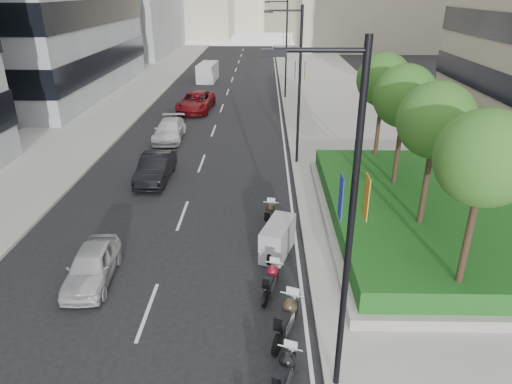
{
  "coord_description": "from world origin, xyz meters",
  "views": [
    {
      "loc": [
        2.34,
        -8.1,
        9.78
      ],
      "look_at": [
        2.0,
        9.28,
        2.0
      ],
      "focal_mm": 32.0,
      "sensor_mm": 36.0,
      "label": 1
    }
  ],
  "objects_px": {
    "motorcycle_2": "(285,374)",
    "car_c": "(169,130)",
    "lamp_post_2": "(285,44)",
    "motorcycle_3": "(287,318)",
    "lamp_post_0": "(345,219)",
    "car_b": "(156,168)",
    "motorcycle_6": "(270,216)",
    "motorcycle_4": "(271,280)",
    "delivery_van": "(207,73)",
    "car_d": "(196,102)",
    "lamp_post_1": "(297,80)",
    "motorcycle_5": "(278,239)",
    "car_a": "(92,265)"
  },
  "relations": [
    {
      "from": "motorcycle_2",
      "to": "car_d",
      "type": "relative_size",
      "value": 0.35
    },
    {
      "from": "lamp_post_2",
      "to": "motorcycle_4",
      "type": "xyz_separation_m",
      "value": [
        -1.54,
        -30.93,
        -4.54
      ]
    },
    {
      "from": "car_c",
      "to": "delivery_van",
      "type": "bearing_deg",
      "value": 87.98
    },
    {
      "from": "motorcycle_2",
      "to": "lamp_post_0",
      "type": "bearing_deg",
      "value": -64.69
    },
    {
      "from": "motorcycle_2",
      "to": "car_c",
      "type": "distance_m",
      "value": 23.1
    },
    {
      "from": "motorcycle_2",
      "to": "motorcycle_5",
      "type": "relative_size",
      "value": 0.84
    },
    {
      "from": "lamp_post_0",
      "to": "motorcycle_5",
      "type": "xyz_separation_m",
      "value": [
        -1.25,
        6.71,
        -4.39
      ]
    },
    {
      "from": "lamp_post_2",
      "to": "motorcycle_3",
      "type": "xyz_separation_m",
      "value": [
        -1.09,
        -33.01,
        -4.45
      ]
    },
    {
      "from": "lamp_post_0",
      "to": "lamp_post_1",
      "type": "height_order",
      "value": "same"
    },
    {
      "from": "lamp_post_1",
      "to": "motorcycle_4",
      "type": "height_order",
      "value": "lamp_post_1"
    },
    {
      "from": "motorcycle_2",
      "to": "delivery_van",
      "type": "distance_m",
      "value": 44.57
    },
    {
      "from": "delivery_van",
      "to": "lamp_post_1",
      "type": "bearing_deg",
      "value": -68.63
    },
    {
      "from": "lamp_post_0",
      "to": "delivery_van",
      "type": "bearing_deg",
      "value": 100.82
    },
    {
      "from": "car_b",
      "to": "car_d",
      "type": "xyz_separation_m",
      "value": [
        0.03,
        15.74,
        0.08
      ]
    },
    {
      "from": "car_b",
      "to": "car_c",
      "type": "relative_size",
      "value": 0.95
    },
    {
      "from": "car_c",
      "to": "car_d",
      "type": "xyz_separation_m",
      "value": [
        0.72,
        8.23,
        0.12
      ]
    },
    {
      "from": "motorcycle_6",
      "to": "delivery_van",
      "type": "bearing_deg",
      "value": 19.56
    },
    {
      "from": "lamp_post_0",
      "to": "car_d",
      "type": "distance_m",
      "value": 31.31
    },
    {
      "from": "motorcycle_3",
      "to": "car_b",
      "type": "distance_m",
      "value": 14.02
    },
    {
      "from": "motorcycle_2",
      "to": "car_a",
      "type": "bearing_deg",
      "value": 73.41
    },
    {
      "from": "motorcycle_3",
      "to": "car_c",
      "type": "height_order",
      "value": "car_c"
    },
    {
      "from": "motorcycle_2",
      "to": "car_d",
      "type": "height_order",
      "value": "car_d"
    },
    {
      "from": "car_a",
      "to": "car_c",
      "type": "xyz_separation_m",
      "value": [
        -0.49,
        17.07,
        0.04
      ]
    },
    {
      "from": "motorcycle_2",
      "to": "car_c",
      "type": "height_order",
      "value": "car_c"
    },
    {
      "from": "motorcycle_5",
      "to": "delivery_van",
      "type": "distance_m",
      "value": 37.83
    },
    {
      "from": "car_b",
      "to": "motorcycle_5",
      "type": "bearing_deg",
      "value": -48.44
    },
    {
      "from": "motorcycle_5",
      "to": "motorcycle_4",
      "type": "bearing_deg",
      "value": -168.31
    },
    {
      "from": "lamp_post_1",
      "to": "lamp_post_2",
      "type": "relative_size",
      "value": 1.0
    },
    {
      "from": "lamp_post_0",
      "to": "car_a",
      "type": "height_order",
      "value": "lamp_post_0"
    },
    {
      "from": "lamp_post_2",
      "to": "delivery_van",
      "type": "bearing_deg",
      "value": 133.43
    },
    {
      "from": "motorcycle_2",
      "to": "car_d",
      "type": "bearing_deg",
      "value": 31.28
    },
    {
      "from": "car_b",
      "to": "car_c",
      "type": "distance_m",
      "value": 7.53
    },
    {
      "from": "lamp_post_2",
      "to": "motorcycle_6",
      "type": "bearing_deg",
      "value": -93.41
    },
    {
      "from": "lamp_post_0",
      "to": "motorcycle_6",
      "type": "bearing_deg",
      "value": 99.94
    },
    {
      "from": "motorcycle_2",
      "to": "motorcycle_6",
      "type": "height_order",
      "value": "motorcycle_2"
    },
    {
      "from": "motorcycle_2",
      "to": "car_a",
      "type": "distance_m",
      "value": 8.34
    },
    {
      "from": "delivery_van",
      "to": "lamp_post_0",
      "type": "bearing_deg",
      "value": -75.15
    },
    {
      "from": "motorcycle_2",
      "to": "car_d",
      "type": "xyz_separation_m",
      "value": [
        -6.55,
        30.16,
        0.25
      ]
    },
    {
      "from": "lamp_post_1",
      "to": "delivery_van",
      "type": "distance_m",
      "value": 28.44
    },
    {
      "from": "lamp_post_0",
      "to": "car_b",
      "type": "distance_m",
      "value": 16.85
    },
    {
      "from": "motorcycle_5",
      "to": "car_b",
      "type": "bearing_deg",
      "value": 58.97
    },
    {
      "from": "motorcycle_4",
      "to": "car_d",
      "type": "bearing_deg",
      "value": 28.91
    },
    {
      "from": "lamp_post_2",
      "to": "motorcycle_4",
      "type": "distance_m",
      "value": 31.3
    },
    {
      "from": "motorcycle_4",
      "to": "delivery_van",
      "type": "height_order",
      "value": "delivery_van"
    },
    {
      "from": "car_c",
      "to": "delivery_van",
      "type": "xyz_separation_m",
      "value": [
        0.12,
        22.07,
        0.25
      ]
    },
    {
      "from": "lamp_post_0",
      "to": "car_b",
      "type": "relative_size",
      "value": 2.04
    },
    {
      "from": "motorcycle_2",
      "to": "car_a",
      "type": "relative_size",
      "value": 0.53
    },
    {
      "from": "motorcycle_2",
      "to": "motorcycle_5",
      "type": "xyz_separation_m",
      "value": [
        -0.02,
        6.85,
        0.12
      ]
    },
    {
      "from": "motorcycle_6",
      "to": "car_d",
      "type": "bearing_deg",
      "value": 24.93
    },
    {
      "from": "motorcycle_2",
      "to": "car_b",
      "type": "xyz_separation_m",
      "value": [
        -6.58,
        14.42,
        0.18
      ]
    }
  ]
}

